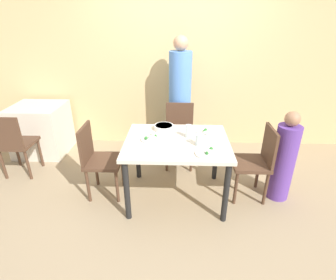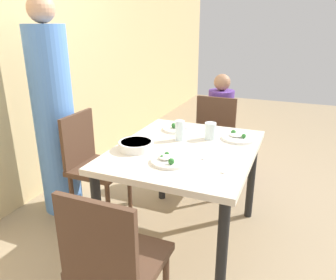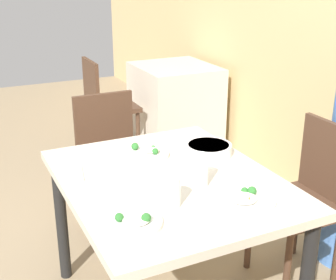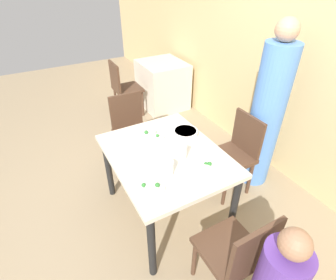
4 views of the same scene
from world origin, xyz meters
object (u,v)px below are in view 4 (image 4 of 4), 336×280
object	(u,v)px
bowl_curry	(185,133)
glass_water_tall	(183,151)
chair_child_spot	(237,253)
plate_rice_adult	(153,136)
person_adult	(266,116)
chair_adult_spot	(236,152)

from	to	relation	value
bowl_curry	glass_water_tall	world-z (taller)	glass_water_tall
chair_child_spot	plate_rice_adult	size ratio (longest dim) A/B	3.71
person_adult	plate_rice_adult	xyz separation A→B (m)	(-0.30, -1.11, -0.06)
person_adult	chair_child_spot	bearing A→B (deg)	-51.16
chair_child_spot	bowl_curry	xyz separation A→B (m)	(-1.05, 0.24, 0.28)
chair_child_spot	plate_rice_adult	distance (m)	1.20
bowl_curry	glass_water_tall	bearing A→B (deg)	-36.00
chair_child_spot	plate_rice_adult	bearing A→B (deg)	-87.97
chair_adult_spot	plate_rice_adult	distance (m)	0.88
person_adult	plate_rice_adult	world-z (taller)	person_adult
chair_child_spot	plate_rice_adult	world-z (taller)	chair_child_spot
glass_water_tall	plate_rice_adult	bearing A→B (deg)	-168.72
person_adult	chair_adult_spot	bearing A→B (deg)	-90.00
chair_adult_spot	chair_child_spot	size ratio (longest dim) A/B	1.00
bowl_curry	plate_rice_adult	bearing A→B (deg)	-112.63
chair_adult_spot	bowl_curry	bearing A→B (deg)	-110.59
chair_adult_spot	chair_child_spot	bearing A→B (deg)	-40.57
chair_adult_spot	chair_child_spot	distance (m)	1.13
chair_adult_spot	plate_rice_adult	size ratio (longest dim) A/B	3.71
plate_rice_adult	chair_child_spot	bearing A→B (deg)	2.03
chair_adult_spot	glass_water_tall	bearing A→B (deg)	-82.43
chair_adult_spot	glass_water_tall	xyz separation A→B (m)	(0.09, -0.70, 0.33)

